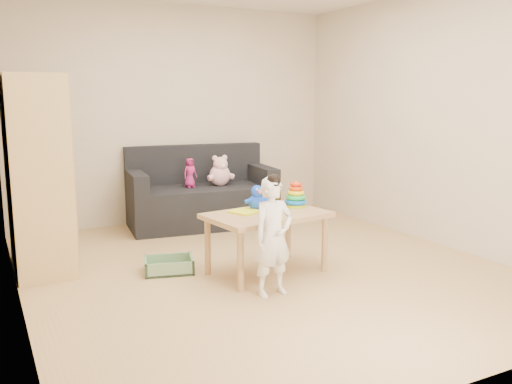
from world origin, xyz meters
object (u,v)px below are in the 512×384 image
play_table (267,243)px  toddler (273,238)px  wardrobe (37,174)px  sofa (202,206)px

play_table → toddler: toddler is taller
wardrobe → play_table: size_ratio=1.68×
sofa → toddler: toddler is taller
toddler → play_table: bearing=62.9°
play_table → toddler: size_ratio=1.13×
wardrobe → toddler: wardrobe is taller
sofa → play_table: play_table is taller
toddler → wardrobe: bearing=130.8°
sofa → toddler: 2.43m
wardrobe → sofa: (1.87, 0.87, -0.61)m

